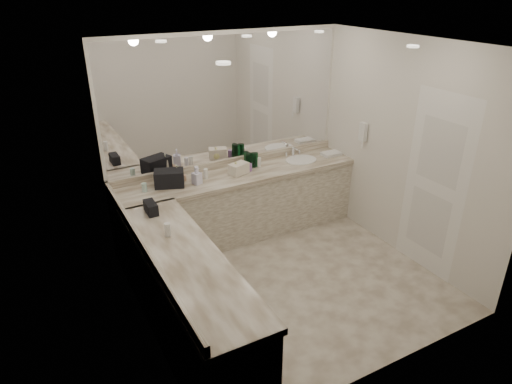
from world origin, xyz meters
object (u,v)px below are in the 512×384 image
wall_phone (363,132)px  soap_bottle_a (177,174)px  soap_bottle_c (236,168)px  cream_cosmetic_case (239,169)px  soap_bottle_b (197,176)px  sink (301,160)px  hand_towel (331,154)px  black_toiletry_bag (169,178)px

wall_phone → soap_bottle_a: (-2.34, 0.57, -0.33)m
soap_bottle_a → soap_bottle_c: (0.74, -0.09, -0.03)m
cream_cosmetic_case → soap_bottle_b: (-0.58, -0.03, 0.04)m
sink → wall_phone: 0.91m
soap_bottle_a → soap_bottle_b: (0.20, -0.13, -0.01)m
soap_bottle_a → soap_bottle_b: size_ratio=1.09×
soap_bottle_b → soap_bottle_c: soap_bottle_b is taller
sink → cream_cosmetic_case: (-0.97, -0.03, 0.07)m
soap_bottle_a → soap_bottle_b: 0.24m
cream_cosmetic_case → sink: bearing=-16.0°
cream_cosmetic_case → soap_bottle_b: soap_bottle_b is taller
sink → cream_cosmetic_case: size_ratio=1.84×
soap_bottle_b → soap_bottle_c: (0.54, 0.05, -0.02)m
hand_towel → soap_bottle_c: size_ratio=1.57×
sink → wall_phone: wall_phone is taller
hand_towel → soap_bottle_a: bearing=177.0°
sink → soap_bottle_a: size_ratio=1.89×
black_toiletry_bag → soap_bottle_c: bearing=-3.6°
soap_bottle_a → soap_bottle_c: size_ratio=1.39×
sink → soap_bottle_a: 1.74m
cream_cosmetic_case → soap_bottle_c: bearing=134.0°
black_toiletry_bag → cream_cosmetic_case: 0.89m
wall_phone → hand_towel: bearing=105.5°
wall_phone → cream_cosmetic_case: wall_phone is taller
sink → soap_bottle_a: bearing=177.5°
hand_towel → soap_bottle_c: 1.48m
sink → hand_towel: hand_towel is taller
sink → soap_bottle_b: size_ratio=2.07×
cream_cosmetic_case → hand_towel: 1.44m
soap_bottle_b → hand_towel: bearing=0.5°
soap_bottle_a → soap_bottle_b: soap_bottle_a is taller
sink → soap_bottle_a: soap_bottle_a is taller
sink → soap_bottle_c: bearing=-179.1°
soap_bottle_b → sink: bearing=2.2°
wall_phone → soap_bottle_a: bearing=166.2°
black_toiletry_bag → soap_bottle_a: bearing=17.3°
black_toiletry_bag → soap_bottle_a: (0.11, 0.04, 0.02)m
soap_bottle_a → cream_cosmetic_case: bearing=-7.8°
hand_towel → soap_bottle_c: (-1.48, 0.03, 0.06)m
sink → soap_bottle_b: bearing=-177.8°
sink → black_toiletry_bag: black_toiletry_bag is taller
cream_cosmetic_case → soap_bottle_b: size_ratio=1.13×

